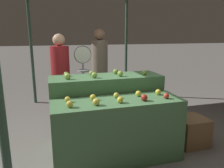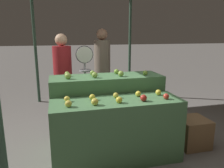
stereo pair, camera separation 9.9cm
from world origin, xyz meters
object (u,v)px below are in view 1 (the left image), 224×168
(produce_scale, at_px, (83,69))
(person_customer_left, at_px, (100,64))
(wooden_crate_side, at_px, (191,131))
(person_vendor_at_scale, at_px, (61,73))

(produce_scale, distance_m, person_customer_left, 0.85)
(produce_scale, relative_size, person_customer_left, 0.83)
(produce_scale, height_order, wooden_crate_side, produce_scale)
(person_customer_left, distance_m, wooden_crate_side, 2.27)
(person_vendor_at_scale, bearing_deg, person_customer_left, -126.05)
(person_vendor_at_scale, xyz_separation_m, person_customer_left, (0.84, 0.40, 0.07))
(produce_scale, bearing_deg, person_customer_left, 56.81)
(person_vendor_at_scale, bearing_deg, produce_scale, 168.68)
(produce_scale, distance_m, person_vendor_at_scale, 0.50)
(produce_scale, xyz_separation_m, person_vendor_at_scale, (-0.38, 0.32, -0.11))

